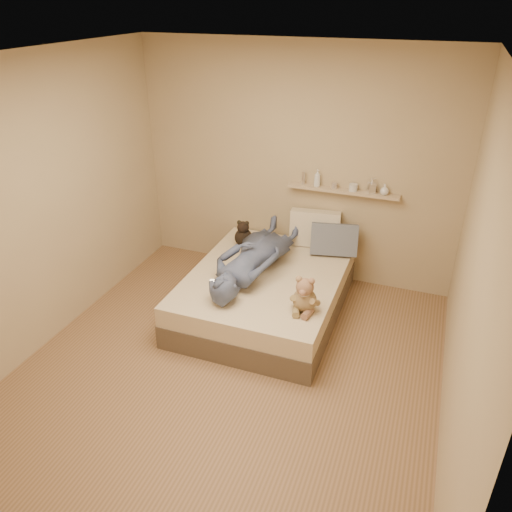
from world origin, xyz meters
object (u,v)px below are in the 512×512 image
at_px(dark_plush, 243,235).
at_px(person, 254,255).
at_px(game_console, 220,283).
at_px(pillow_grey, 334,239).
at_px(bed, 265,293).
at_px(teddy_bear, 304,297).
at_px(wall_shelf, 343,191).
at_px(pillow_cream, 315,228).

xyz_separation_m(dark_plush, person, (0.32, -0.51, 0.05)).
distance_m(game_console, pillow_grey, 1.49).
height_order(bed, game_console, game_console).
relative_size(teddy_bear, person, 0.23).
xyz_separation_m(bed, teddy_bear, (0.54, -0.50, 0.37)).
height_order(teddy_bear, wall_shelf, wall_shelf).
xyz_separation_m(teddy_bear, dark_plush, (-0.99, 1.02, -0.01)).
distance_m(dark_plush, pillow_grey, 1.01).
relative_size(pillow_grey, person, 0.32).
xyz_separation_m(dark_plush, pillow_grey, (0.99, 0.17, 0.04)).
relative_size(game_console, teddy_bear, 0.58).
relative_size(person, wall_shelf, 1.30).
distance_m(bed, person, 0.43).
xyz_separation_m(bed, game_console, (-0.24, -0.58, 0.39)).
bearing_deg(wall_shelf, dark_plush, -158.99).
height_order(bed, dark_plush, dark_plush).
bearing_deg(teddy_bear, bed, 137.38).
relative_size(teddy_bear, pillow_grey, 0.71).
bearing_deg(teddy_bear, person, 142.74).
bearing_deg(pillow_grey, game_console, -121.65).
bearing_deg(dark_plush, wall_shelf, 21.01).
xyz_separation_m(pillow_cream, person, (-0.42, -0.82, -0.01)).
bearing_deg(bed, person, 174.30).
relative_size(teddy_bear, dark_plush, 1.15).
distance_m(game_console, pillow_cream, 1.51).
distance_m(dark_plush, wall_shelf, 1.19).
bearing_deg(bed, pillow_grey, 51.94).
distance_m(teddy_bear, pillow_grey, 1.19).
bearing_deg(teddy_bear, game_console, -174.07).
bearing_deg(dark_plush, pillow_cream, 22.43).
height_order(pillow_cream, pillow_grey, pillow_cream).
height_order(game_console, wall_shelf, wall_shelf).
distance_m(bed, wall_shelf, 1.38).
bearing_deg(pillow_cream, pillow_grey, -29.10).
height_order(bed, pillow_cream, pillow_cream).
bearing_deg(wall_shelf, person, -127.21).
distance_m(pillow_grey, wall_shelf, 0.53).
height_order(game_console, pillow_grey, pillow_grey).
distance_m(dark_plush, person, 0.61).
xyz_separation_m(dark_plush, pillow_cream, (0.74, 0.31, 0.07)).
xyz_separation_m(pillow_grey, person, (-0.67, -0.68, 0.02)).
bearing_deg(dark_plush, bed, -49.23).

